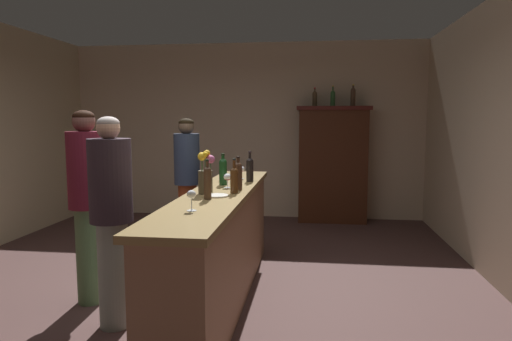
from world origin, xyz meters
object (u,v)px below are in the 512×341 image
at_px(wine_bottle_riesling, 234,179).
at_px(cheese_plate, 217,196).
at_px(bar_counter, 220,246).
at_px(patron_tall, 111,213).
at_px(wine_bottle_pinot, 238,174).
at_px(wine_glass_front, 228,178).
at_px(flower_arrangement, 205,175).
at_px(wine_glass_mid, 223,170).
at_px(wine_bottle_rose, 223,170).
at_px(display_bottle_midleft, 333,98).
at_px(wine_glass_rear, 242,170).
at_px(wine_glass_spare, 191,196).
at_px(display_bottle_center, 353,96).
at_px(patron_near_entrance, 187,178).
at_px(wine_bottle_syrah, 250,168).
at_px(patron_in_grey, 87,197).
at_px(display_cabinet, 333,162).
at_px(display_bottle_left, 315,98).

distance_m(wine_bottle_riesling, cheese_plate, 0.23).
height_order(bar_counter, patron_tall, patron_tall).
xyz_separation_m(wine_bottle_pinot, wine_glass_front, (-0.12, 0.11, -0.05)).
bearing_deg(flower_arrangement, wine_glass_mid, 91.15).
relative_size(wine_bottle_rose, display_bottle_midleft, 0.96).
height_order(bar_counter, wine_glass_front, wine_glass_front).
relative_size(wine_glass_rear, wine_glass_spare, 0.92).
xyz_separation_m(display_bottle_center, patron_near_entrance, (-2.11, -1.85, -1.06)).
bearing_deg(bar_counter, wine_glass_rear, 85.93).
relative_size(wine_bottle_syrah, patron_in_grey, 0.18).
bearing_deg(flower_arrangement, patron_in_grey, -177.22).
bearing_deg(wine_glass_rear, patron_near_entrance, 142.51).
relative_size(wine_glass_spare, display_bottle_center, 0.44).
relative_size(wine_bottle_rose, wine_bottle_riesling, 1.01).
relative_size(wine_bottle_syrah, patron_near_entrance, 0.19).
xyz_separation_m(display_cabinet, patron_in_grey, (-2.25, -3.48, 0.00)).
distance_m(wine_bottle_riesling, patron_near_entrance, 1.75).
bearing_deg(wine_glass_spare, flower_arrangement, 95.94).
distance_m(wine_bottle_syrah, cheese_plate, 0.92).
height_order(display_bottle_midleft, patron_tall, display_bottle_midleft).
height_order(bar_counter, wine_bottle_riesling, wine_bottle_riesling).
height_order(bar_counter, wine_glass_rear, wine_glass_rear).
bearing_deg(display_cabinet, display_bottle_midleft, 180.00).
bearing_deg(patron_near_entrance, wine_glass_mid, 17.99).
relative_size(bar_counter, wine_glass_rear, 23.04).
height_order(display_bottle_left, patron_tall, display_bottle_left).
relative_size(bar_counter, wine_bottle_syrah, 9.95).
xyz_separation_m(flower_arrangement, patron_tall, (-0.62, -0.47, -0.25)).
distance_m(flower_arrangement, cheese_plate, 0.23).
relative_size(wine_glass_rear, display_bottle_center, 0.41).
relative_size(patron_near_entrance, patron_in_grey, 0.96).
relative_size(display_cabinet, patron_near_entrance, 1.12).
bearing_deg(wine_bottle_riesling, patron_tall, -148.65).
xyz_separation_m(wine_glass_rear, patron_near_entrance, (-0.76, 0.59, -0.17)).
bearing_deg(wine_glass_mid, display_bottle_center, 59.90).
height_order(wine_bottle_pinot, cheese_plate, wine_bottle_pinot).
height_order(display_bottle_left, display_bottle_center, display_bottle_center).
xyz_separation_m(wine_bottle_syrah, wine_bottle_pinot, (-0.03, -0.55, 0.01)).
xyz_separation_m(display_cabinet, patron_near_entrance, (-1.82, -1.85, -0.03)).
height_order(bar_counter, cheese_plate, cheese_plate).
bearing_deg(wine_bottle_riesling, wine_bottle_pinot, 88.86).
xyz_separation_m(wine_glass_front, patron_in_grey, (-1.16, -0.40, -0.14)).
distance_m(display_bottle_center, patron_in_grey, 4.42).
bearing_deg(display_cabinet, wine_glass_spare, -105.33).
height_order(wine_bottle_pinot, wine_glass_mid, wine_bottle_pinot).
height_order(cheese_plate, display_bottle_midleft, display_bottle_midleft).
height_order(wine_bottle_riesling, cheese_plate, wine_bottle_riesling).
bearing_deg(patron_near_entrance, wine_glass_front, 10.83).
height_order(display_bottle_left, display_bottle_midleft, display_bottle_midleft).
xyz_separation_m(wine_bottle_rose, wine_bottle_syrah, (0.22, 0.26, -0.01)).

